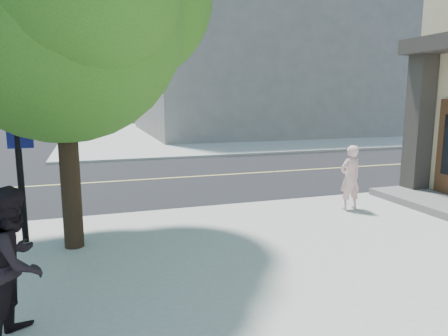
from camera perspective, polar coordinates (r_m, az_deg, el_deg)
name	(u,v)px	position (r m, az deg, el deg)	size (l,w,h in m)	color
ground	(55,224)	(10.30, -22.39, -7.15)	(140.00, 140.00, 0.00)	black
road_ew	(65,184)	(14.66, -21.14, -2.14)	(140.00, 9.00, 0.01)	black
sidewalk_ne	(252,132)	(33.91, 3.91, 5.02)	(29.00, 25.00, 0.12)	#9E9F96
filler_ne	(257,44)	(34.70, 4.54, 16.80)	(18.00, 16.00, 14.00)	slate
man_on_phone	(350,178)	(10.57, 17.07, -1.28)	(0.58, 0.38, 1.60)	beige
pedestrian	(15,263)	(5.35, -26.95, -11.63)	(0.87, 0.67, 1.78)	black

